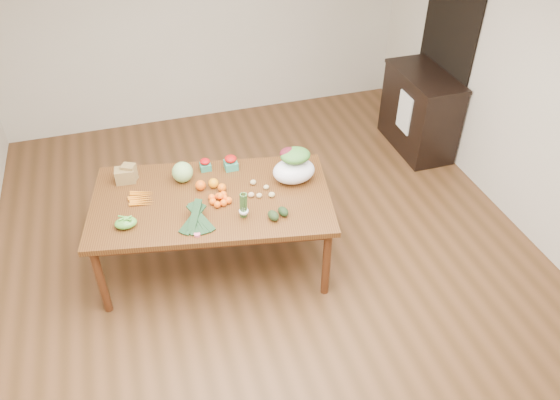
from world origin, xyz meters
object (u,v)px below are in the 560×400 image
object	(u,v)px
cabinet	(420,111)
paper_bag	(125,174)
cabbage	(182,172)
kale_bunch	(196,219)
mandarin_cluster	(220,197)
asparagus_bundle	(243,205)
dining_table	(215,231)
salad_bag	(294,167)

from	to	relation	value
cabinet	paper_bag	world-z (taller)	cabinet
cabbage	kale_bunch	size ratio (longest dim) A/B	0.46
mandarin_cluster	cabbage	bearing A→B (deg)	122.82
cabbage	asparagus_bundle	world-z (taller)	asparagus_bundle
mandarin_cluster	asparagus_bundle	size ratio (longest dim) A/B	0.72
dining_table	kale_bunch	size ratio (longest dim) A/B	5.02
cabbage	salad_bag	xyz separation A→B (m)	(0.93, -0.28, 0.05)
dining_table	asparagus_bundle	distance (m)	0.63
kale_bunch	asparagus_bundle	xyz separation A→B (m)	(0.38, 0.01, 0.05)
asparagus_bundle	mandarin_cluster	bearing A→B (deg)	129.24
cabbage	asparagus_bundle	xyz separation A→B (m)	(0.39, -0.64, 0.03)
dining_table	mandarin_cluster	bearing A→B (deg)	-38.30
cabinet	asparagus_bundle	size ratio (longest dim) A/B	4.08
cabbage	dining_table	bearing A→B (deg)	-59.44
cabinet	cabbage	world-z (taller)	cabinet
mandarin_cluster	asparagus_bundle	distance (m)	0.30
paper_bag	cabbage	size ratio (longest dim) A/B	1.22
cabinet	salad_bag	bearing A→B (deg)	-147.89
paper_bag	kale_bunch	size ratio (longest dim) A/B	0.56
cabbage	kale_bunch	bearing A→B (deg)	-89.57
cabinet	kale_bunch	distance (m)	3.30
paper_bag	mandarin_cluster	distance (m)	0.90
asparagus_bundle	salad_bag	xyz separation A→B (m)	(0.54, 0.36, 0.02)
mandarin_cluster	asparagus_bundle	bearing A→B (deg)	-61.50
dining_table	salad_bag	size ratio (longest dim) A/B	5.37
paper_bag	asparagus_bundle	xyz separation A→B (m)	(0.87, -0.78, 0.05)
asparagus_bundle	salad_bag	bearing A→B (deg)	44.40
cabinet	paper_bag	bearing A→B (deg)	-166.53
paper_bag	kale_bunch	xyz separation A→B (m)	(0.49, -0.79, 0.00)
cabinet	mandarin_cluster	xyz separation A→B (m)	(-2.63, -1.33, 0.33)
cabbage	salad_bag	size ratio (longest dim) A/B	0.49
salad_bag	paper_bag	bearing A→B (deg)	163.48
cabinet	salad_bag	world-z (taller)	salad_bag
dining_table	paper_bag	size ratio (longest dim) A/B	9.05
salad_bag	dining_table	bearing A→B (deg)	-177.68
cabbage	mandarin_cluster	xyz separation A→B (m)	(0.25, -0.39, -0.04)
dining_table	cabbage	world-z (taller)	cabbage
mandarin_cluster	kale_bunch	world-z (taller)	kale_bunch
cabinet	cabbage	distance (m)	3.05
cabinet	kale_bunch	world-z (taller)	cabinet
mandarin_cluster	asparagus_bundle	world-z (taller)	asparagus_bundle
dining_table	cabbage	bearing A→B (deg)	131.30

